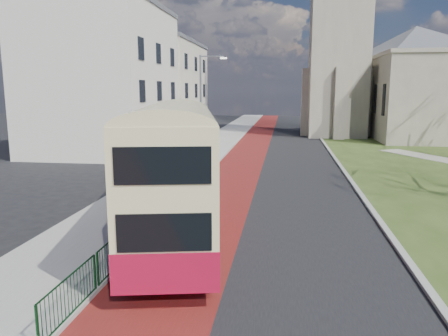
# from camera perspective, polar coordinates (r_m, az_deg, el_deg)

# --- Properties ---
(ground) EXTENTS (160.00, 160.00, 0.00)m
(ground) POSITION_cam_1_polar(r_m,az_deg,el_deg) (16.82, 0.45, -8.88)
(ground) COLOR black
(ground) RESTS_ON ground
(road_carriageway) EXTENTS (9.00, 120.00, 0.01)m
(road_carriageway) POSITION_cam_1_polar(r_m,az_deg,el_deg) (36.19, 7.00, 1.37)
(road_carriageway) COLOR black
(road_carriageway) RESTS_ON ground
(bus_lane) EXTENTS (3.40, 120.00, 0.01)m
(bus_lane) POSITION_cam_1_polar(r_m,az_deg,el_deg) (36.33, 2.74, 1.47)
(bus_lane) COLOR #591414
(bus_lane) RESTS_ON ground
(pavement_west) EXTENTS (4.00, 120.00, 0.12)m
(pavement_west) POSITION_cam_1_polar(r_m,az_deg,el_deg) (36.86, -3.16, 1.68)
(pavement_west) COLOR gray
(pavement_west) RESTS_ON ground
(kerb_west) EXTENTS (0.25, 120.00, 0.13)m
(kerb_west) POSITION_cam_1_polar(r_m,az_deg,el_deg) (36.53, -0.07, 1.62)
(kerb_west) COLOR #999993
(kerb_west) RESTS_ON ground
(kerb_east) EXTENTS (0.25, 80.00, 0.13)m
(kerb_east) POSITION_cam_1_polar(r_m,az_deg,el_deg) (38.36, 13.95, 1.73)
(kerb_east) COLOR #999993
(kerb_east) RESTS_ON ground
(pedestrian_railing) EXTENTS (0.07, 24.00, 1.12)m
(pedestrian_railing) POSITION_cam_1_polar(r_m,az_deg,el_deg) (20.98, -6.12, -3.50)
(pedestrian_railing) COLOR #0C3516
(pedestrian_railing) RESTS_ON ground
(gothic_church) EXTENTS (16.38, 18.00, 40.00)m
(gothic_church) POSITION_cam_1_polar(r_m,az_deg,el_deg) (55.30, 19.81, 17.53)
(gothic_church) COLOR gray
(gothic_church) RESTS_ON ground
(street_block_near) EXTENTS (10.30, 14.30, 13.00)m
(street_block_near) POSITION_cam_1_polar(r_m,az_deg,el_deg) (41.06, -15.35, 11.24)
(street_block_near) COLOR silver
(street_block_near) RESTS_ON ground
(street_block_far) EXTENTS (10.30, 16.30, 11.50)m
(street_block_far) POSITION_cam_1_polar(r_m,az_deg,el_deg) (56.12, -8.78, 10.32)
(street_block_far) COLOR beige
(street_block_far) RESTS_ON ground
(streetlamp) EXTENTS (2.13, 0.18, 8.00)m
(streetlamp) POSITION_cam_1_polar(r_m,az_deg,el_deg) (34.38, -2.80, 8.66)
(streetlamp) COLOR gray
(streetlamp) RESTS_ON pavement_west
(bus) EXTENTS (4.97, 11.87, 4.84)m
(bus) POSITION_cam_1_polar(r_m,az_deg,el_deg) (16.11, -6.41, 0.34)
(bus) COLOR maroon
(bus) RESTS_ON ground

